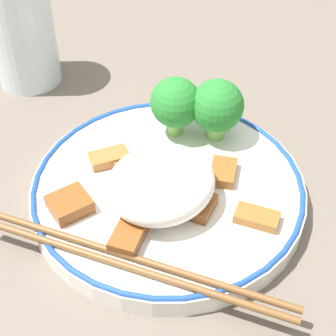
{
  "coord_description": "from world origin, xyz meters",
  "views": [
    {
      "loc": [
        -0.21,
        -0.26,
        0.36
      ],
      "look_at": [
        0.0,
        0.0,
        0.04
      ],
      "focal_mm": 60.0,
      "sensor_mm": 36.0,
      "label": 1
    }
  ],
  "objects_px": {
    "broccoli_back_center": "(176,103)",
    "drinking_glass": "(26,29)",
    "broccoli_back_left": "(217,107)",
    "chopsticks": "(133,263)",
    "plate": "(168,191)"
  },
  "relations": [
    {
      "from": "broccoli_back_center",
      "to": "chopsticks",
      "type": "bearing_deg",
      "value": -141.53
    },
    {
      "from": "broccoli_back_left",
      "to": "chopsticks",
      "type": "height_order",
      "value": "broccoli_back_left"
    },
    {
      "from": "chopsticks",
      "to": "drinking_glass",
      "type": "height_order",
      "value": "drinking_glass"
    },
    {
      "from": "broccoli_back_center",
      "to": "drinking_glass",
      "type": "height_order",
      "value": "drinking_glass"
    },
    {
      "from": "chopsticks",
      "to": "plate",
      "type": "bearing_deg",
      "value": 33.24
    },
    {
      "from": "plate",
      "to": "drinking_glass",
      "type": "xyz_separation_m",
      "value": [
        0.0,
        0.24,
        0.05
      ]
    },
    {
      "from": "plate",
      "to": "drinking_glass",
      "type": "bearing_deg",
      "value": 88.95
    },
    {
      "from": "broccoli_back_center",
      "to": "drinking_glass",
      "type": "xyz_separation_m",
      "value": [
        -0.05,
        0.19,
        0.01
      ]
    },
    {
      "from": "plate",
      "to": "chopsticks",
      "type": "height_order",
      "value": "chopsticks"
    },
    {
      "from": "chopsticks",
      "to": "drinking_glass",
      "type": "xyz_separation_m",
      "value": [
        0.08,
        0.29,
        0.04
      ]
    },
    {
      "from": "broccoli_back_center",
      "to": "broccoli_back_left",
      "type": "bearing_deg",
      "value": -46.73
    },
    {
      "from": "plate",
      "to": "broccoli_back_left",
      "type": "xyz_separation_m",
      "value": [
        0.08,
        0.02,
        0.04
      ]
    },
    {
      "from": "broccoli_back_left",
      "to": "chopsticks",
      "type": "xyz_separation_m",
      "value": [
        -0.15,
        -0.07,
        -0.03
      ]
    },
    {
      "from": "broccoli_back_left",
      "to": "drinking_glass",
      "type": "bearing_deg",
      "value": 108.29
    },
    {
      "from": "drinking_glass",
      "to": "plate",
      "type": "bearing_deg",
      "value": -91.05
    }
  ]
}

